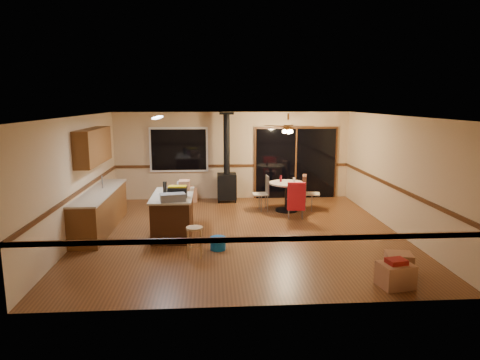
{
  "coord_description": "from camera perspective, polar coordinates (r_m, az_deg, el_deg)",
  "views": [
    {
      "loc": [
        -0.64,
        -9.21,
        2.91
      ],
      "look_at": [
        0.0,
        0.3,
        1.15
      ],
      "focal_mm": 32.0,
      "sensor_mm": 36.0,
      "label": 1
    }
  ],
  "objects": [
    {
      "name": "toolbox_grey",
      "position": [
        8.84,
        -8.96,
        -2.29
      ],
      "size": [
        0.55,
        0.38,
        0.16
      ],
      "primitive_type": "cube",
      "rotation": [
        0.0,
        0.0,
        0.21
      ],
      "color": "slate",
      "rests_on": "kitchen_island"
    },
    {
      "name": "dining_table",
      "position": [
        11.49,
        6.25,
        -1.53
      ],
      "size": [
        0.95,
        0.95,
        0.78
      ],
      "color": "black",
      "rests_on": "ground"
    },
    {
      "name": "chair_right",
      "position": [
        11.67,
        8.71,
        -1.08
      ],
      "size": [
        0.55,
        0.52,
        0.7
      ],
      "color": "tan",
      "rests_on": "ground"
    },
    {
      "name": "toolbox_yellow_lid",
      "position": [
        9.12,
        -8.37,
        -0.87
      ],
      "size": [
        0.39,
        0.22,
        0.03
      ],
      "primitive_type": "cube",
      "rotation": [
        0.0,
        0.0,
        -0.06
      ],
      "color": "gold",
      "rests_on": "toolbox_black"
    },
    {
      "name": "lower_cabinets",
      "position": [
        10.34,
        -18.11,
        -3.94
      ],
      "size": [
        0.6,
        3.0,
        0.86
      ],
      "primitive_type": "cube",
      "color": "brown",
      "rests_on": "ground"
    },
    {
      "name": "window",
      "position": [
        12.77,
        -8.16,
        4.02
      ],
      "size": [
        1.72,
        0.1,
        1.32
      ],
      "primitive_type": "cube",
      "color": "black",
      "rests_on": "ground"
    },
    {
      "name": "bottle_dark",
      "position": [
        9.38,
        -9.98,
        -1.13
      ],
      "size": [
        0.1,
        0.1,
        0.3
      ],
      "primitive_type": "cylinder",
      "rotation": [
        0.0,
        0.0,
        0.19
      ],
      "color": "black",
      "rests_on": "kitchen_island"
    },
    {
      "name": "chair_rail",
      "position": [
        9.43,
        0.12,
        -1.23
      ],
      "size": [
        7.0,
        7.0,
        0.08
      ],
      "primitive_type": null,
      "color": "#482712",
      "rests_on": "ground"
    },
    {
      "name": "glass_cream",
      "position": [
        11.42,
        7.22,
        -0.0
      ],
      "size": [
        0.07,
        0.07,
        0.14
      ],
      "primitive_type": "cylinder",
      "rotation": [
        0.0,
        0.0,
        0.07
      ],
      "color": "beige",
      "rests_on": "dining_table"
    },
    {
      "name": "chair_left",
      "position": [
        11.5,
        3.25,
        -1.2
      ],
      "size": [
        0.42,
        0.42,
        0.51
      ],
      "color": "tan",
      "rests_on": "ground"
    },
    {
      "name": "sliding_door",
      "position": [
        13.04,
        7.42,
        2.18
      ],
      "size": [
        2.52,
        0.1,
        2.1
      ],
      "primitive_type": "cube",
      "color": "black",
      "rests_on": "ground"
    },
    {
      "name": "wood_stove",
      "position": [
        12.46,
        -1.77,
        0.38
      ],
      "size": [
        0.55,
        0.5,
        2.52
      ],
      "color": "black",
      "rests_on": "ground"
    },
    {
      "name": "fluorescent_strip",
      "position": [
        9.58,
        -10.91,
        8.18
      ],
      "size": [
        0.1,
        1.2,
        0.04
      ],
      "primitive_type": "cube",
      "color": "white",
      "rests_on": "ceiling"
    },
    {
      "name": "countertop",
      "position": [
        10.24,
        -18.25,
        -1.5
      ],
      "size": [
        0.64,
        3.04,
        0.04
      ],
      "primitive_type": "cube",
      "color": "#BFAF94",
      "rests_on": "lower_cabinets"
    },
    {
      "name": "chair_near",
      "position": [
        10.65,
        7.51,
        -2.17
      ],
      "size": [
        0.47,
        0.5,
        0.7
      ],
      "color": "tan",
      "rests_on": "ground"
    },
    {
      "name": "box_corner_b",
      "position": [
        7.96,
        20.38,
        -10.33
      ],
      "size": [
        0.5,
        0.45,
        0.35
      ],
      "primitive_type": "cube",
      "rotation": [
        0.0,
        0.0,
        -0.2
      ],
      "color": "#A16947",
      "rests_on": "floor"
    },
    {
      "name": "wall_left",
      "position": [
        9.78,
        -20.81,
        0.29
      ],
      "size": [
        0.0,
        7.0,
        7.0
      ],
      "primitive_type": "plane",
      "rotation": [
        1.57,
        0.0,
        1.57
      ],
      "color": "tan",
      "rests_on": "ground"
    },
    {
      "name": "toolbox_black",
      "position": [
        9.15,
        -8.35,
        -1.64
      ],
      "size": [
        0.41,
        0.23,
        0.22
      ],
      "primitive_type": "cube",
      "rotation": [
        0.0,
        0.0,
        -0.06
      ],
      "color": "black",
      "rests_on": "kitchen_island"
    },
    {
      "name": "wall_front",
      "position": [
        5.97,
        2.46,
        -5.22
      ],
      "size": [
        7.0,
        0.0,
        7.0
      ],
      "primitive_type": "plane",
      "rotation": [
        -1.57,
        0.0,
        0.0
      ],
      "color": "tan",
      "rests_on": "ground"
    },
    {
      "name": "wall_right",
      "position": [
        10.22,
        20.1,
        0.76
      ],
      "size": [
        0.0,
        7.0,
        7.0
      ],
      "primitive_type": "plane",
      "rotation": [
        1.57,
        0.0,
        -1.57
      ],
      "color": "tan",
      "rests_on": "ground"
    },
    {
      "name": "ceiling_fan",
      "position": [
        11.27,
        6.42,
        6.85
      ],
      "size": [
        0.24,
        0.24,
        0.55
      ],
      "color": "brown",
      "rests_on": "ceiling"
    },
    {
      "name": "box_corner_a",
      "position": [
        7.38,
        20.02,
        -11.83
      ],
      "size": [
        0.57,
        0.5,
        0.38
      ],
      "primitive_type": "cube",
      "rotation": [
        0.0,
        0.0,
        0.18
      ],
      "color": "#A16947",
      "rests_on": "floor"
    },
    {
      "name": "upper_cabinets",
      "position": [
        10.31,
        -18.97,
        4.28
      ],
      "size": [
        0.35,
        2.0,
        0.8
      ],
      "primitive_type": "cube",
      "color": "brown",
      "rests_on": "ground"
    },
    {
      "name": "bottle_white",
      "position": [
        10.13,
        -8.21,
        -0.62
      ],
      "size": [
        0.06,
        0.06,
        0.16
      ],
      "primitive_type": "cylinder",
      "rotation": [
        0.0,
        0.0,
        0.04
      ],
      "color": "white",
      "rests_on": "kitchen_island"
    },
    {
      "name": "blue_bucket",
      "position": [
        8.6,
        -2.96,
        -8.43
      ],
      "size": [
        0.4,
        0.4,
        0.26
      ],
      "primitive_type": "cylinder",
      "rotation": [
        0.0,
        0.0,
        -0.4
      ],
      "color": "#0D5CB6",
      "rests_on": "floor"
    },
    {
      "name": "kitchen_island",
      "position": [
        9.57,
        -8.9,
        -4.54
      ],
      "size": [
        0.88,
        1.68,
        0.9
      ],
      "color": "#341B0D",
      "rests_on": "ground"
    },
    {
      "name": "box_on_island",
      "position": [
        9.9,
        -7.43,
        -0.69
      ],
      "size": [
        0.25,
        0.33,
        0.22
      ],
      "primitive_type": "cube",
      "rotation": [
        0.0,
        0.0,
        -0.01
      ],
      "color": "#A16947",
      "rests_on": "kitchen_island"
    },
    {
      "name": "floor",
      "position": [
        9.68,
        0.12,
        -7.03
      ],
      "size": [
        7.0,
        7.0,
        0.0
      ],
      "primitive_type": "plane",
      "color": "brown",
      "rests_on": "ground"
    },
    {
      "name": "bottle_pink",
      "position": [
        9.5,
        -8.94,
        -1.25
      ],
      "size": [
        0.07,
        0.07,
        0.2
      ],
      "primitive_type": "cylinder",
      "rotation": [
        0.0,
        0.0,
        -0.11
      ],
      "color": "#D84C8C",
      "rests_on": "kitchen_island"
    },
    {
      "name": "box_under_window",
      "position": [
        12.62,
        -7.18,
        -1.95
      ],
      "size": [
        0.65,
        0.58,
        0.43
      ],
      "primitive_type": "cube",
      "rotation": [
        0.0,
        0.0,
        0.36
      ],
      "color": "#A16947",
      "rests_on": "floor"
    },
    {
      "name": "glass_red",
      "position": [
        11.5,
        5.46,
        0.18
      ],
      "size": [
        0.08,
        0.08,
        0.17
      ],
      "primitive_type": "cylinder",
      "rotation": [
        0.0,
        0.0,
        0.42
      ],
      "color": "#590C14",
      "rests_on": "dining_table"
    },
    {
      "name": "bar_stool",
      "position": [
        8.22,
        -6.07,
        -8.2
      ],
      "size": [
        0.41,
        0.41,
        0.58
      ],
      "primitive_type": "cylinder",
      "rotation": [
        0.0,
        0.0,
        -0.38
      ],
      "color": "tan",
      "rests_on": "floor"
    },
    {
      "name": "wall_back",
      "position": [
        12.83,
        -0.96,
        3.26
      ],
      "size": [
        7.0,
        0.0,
        7.0
      ],
      "primitive_type": "plane",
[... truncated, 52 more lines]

